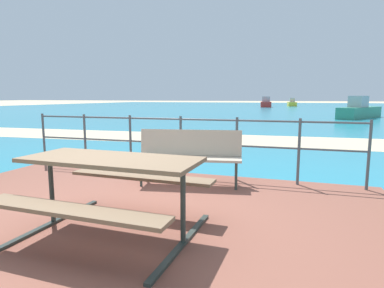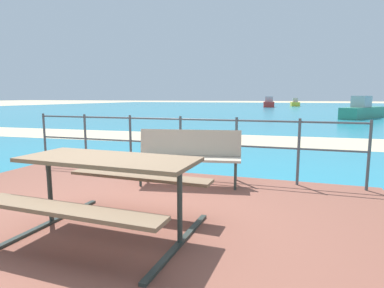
% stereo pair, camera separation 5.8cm
% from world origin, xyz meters
% --- Properties ---
extents(ground_plane, '(240.00, 240.00, 0.00)m').
position_xyz_m(ground_plane, '(0.00, 0.00, 0.00)').
color(ground_plane, beige).
extents(patio_paving, '(6.40, 5.20, 0.06)m').
position_xyz_m(patio_paving, '(0.00, 0.00, 0.03)').
color(patio_paving, brown).
rests_on(patio_paving, ground).
extents(sea_water, '(90.00, 90.00, 0.01)m').
position_xyz_m(sea_water, '(0.00, 40.00, 0.01)').
color(sea_water, teal).
rests_on(sea_water, ground).
extents(beach_strip, '(54.08, 5.30, 0.01)m').
position_xyz_m(beach_strip, '(0.00, 7.88, 0.01)').
color(beach_strip, beige).
rests_on(beach_strip, ground).
extents(picnic_table, '(1.81, 1.52, 0.78)m').
position_xyz_m(picnic_table, '(0.17, -0.14, 0.65)').
color(picnic_table, '#7A6047').
rests_on(picnic_table, patio_paving).
extents(park_bench, '(1.67, 0.69, 0.86)m').
position_xyz_m(park_bench, '(0.33, 1.89, 0.58)').
color(park_bench, tan).
rests_on(park_bench, patio_paving).
extents(railing_fence, '(5.94, 0.04, 1.05)m').
position_xyz_m(railing_fence, '(0.00, 2.38, 0.71)').
color(railing_fence, '#4C5156').
rests_on(railing_fence, patio_paving).
extents(boat_near, '(1.59, 4.29, 1.30)m').
position_xyz_m(boat_near, '(1.31, 51.56, 0.41)').
color(boat_near, yellow).
rests_on(boat_near, sea_water).
extents(boat_mid, '(1.91, 4.91, 1.53)m').
position_xyz_m(boat_mid, '(-2.27, 45.48, 0.55)').
color(boat_mid, red).
rests_on(boat_mid, sea_water).
extents(boat_far, '(3.54, 5.42, 1.51)m').
position_xyz_m(boat_far, '(6.12, 21.75, 0.51)').
color(boat_far, '#338466').
rests_on(boat_far, sea_water).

